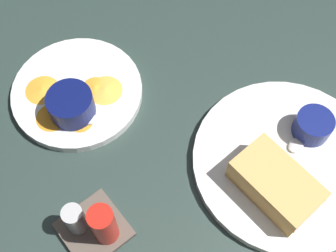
# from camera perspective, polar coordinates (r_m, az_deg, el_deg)

# --- Properties ---
(ground_plane) EXTENTS (1.10, 1.10, 0.03)m
(ground_plane) POSITION_cam_1_polar(r_m,az_deg,el_deg) (0.74, 6.14, -5.31)
(ground_plane) COLOR #283833
(plate_sandwich_main) EXTENTS (0.30, 0.30, 0.02)m
(plate_sandwich_main) POSITION_cam_1_polar(r_m,az_deg,el_deg) (0.74, 14.89, -4.50)
(plate_sandwich_main) COLOR silver
(plate_sandwich_main) RESTS_ON ground_plane
(sandwich_half_near) EXTENTS (0.14, 0.08, 0.05)m
(sandwich_half_near) POSITION_cam_1_polar(r_m,az_deg,el_deg) (0.68, 13.64, -7.21)
(sandwich_half_near) COLOR tan
(sandwich_half_near) RESTS_ON plate_sandwich_main
(ramekin_dark_sauce) EXTENTS (0.06, 0.06, 0.04)m
(ramekin_dark_sauce) POSITION_cam_1_polar(r_m,az_deg,el_deg) (0.75, 18.09, 0.10)
(ramekin_dark_sauce) COLOR navy
(ramekin_dark_sauce) RESTS_ON plate_sandwich_main
(spoon_by_dark_ramekin) EXTENTS (0.03, 0.10, 0.01)m
(spoon_by_dark_ramekin) POSITION_cam_1_polar(r_m,az_deg,el_deg) (0.74, 15.52, -3.01)
(spoon_by_dark_ramekin) COLOR silver
(spoon_by_dark_ramekin) RESTS_ON plate_sandwich_main
(plate_chips_companion) EXTENTS (0.23, 0.23, 0.02)m
(plate_chips_companion) POSITION_cam_1_polar(r_m,az_deg,el_deg) (0.79, -11.53, 4.28)
(plate_chips_companion) COLOR silver
(plate_chips_companion) RESTS_ON ground_plane
(ramekin_light_gravy) EXTENTS (0.08, 0.08, 0.04)m
(ramekin_light_gravy) POSITION_cam_1_polar(r_m,az_deg,el_deg) (0.74, -12.33, 2.72)
(ramekin_light_gravy) COLOR #0C144C
(ramekin_light_gravy) RESTS_ON plate_chips_companion
(spoon_by_gravy_ramekin) EXTENTS (0.10, 0.04, 0.01)m
(spoon_by_gravy_ramekin) POSITION_cam_1_polar(r_m,az_deg,el_deg) (0.76, -10.51, 1.97)
(spoon_by_gravy_ramekin) COLOR silver
(spoon_by_gravy_ramekin) RESTS_ON plate_chips_companion
(plantain_chip_scatter) EXTENTS (0.16, 0.17, 0.01)m
(plantain_chip_scatter) POSITION_cam_1_polar(r_m,az_deg,el_deg) (0.77, -12.04, 3.46)
(plantain_chip_scatter) COLOR gold
(plantain_chip_scatter) RESTS_ON plate_chips_companion
(condiment_caddy) EXTENTS (0.09, 0.09, 0.10)m
(condiment_caddy) POSITION_cam_1_polar(r_m,az_deg,el_deg) (0.66, -9.44, -12.42)
(condiment_caddy) COLOR brown
(condiment_caddy) RESTS_ON ground_plane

